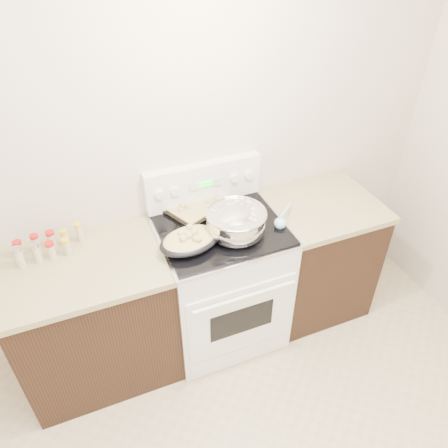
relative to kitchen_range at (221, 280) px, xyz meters
name	(u,v)px	position (x,y,z in m)	size (l,w,h in m)	color
room_shell	(306,351)	(-0.35, -1.42, 1.21)	(4.10, 3.60, 2.75)	beige
counter_left	(96,318)	(-0.83, 0.01, -0.03)	(0.93, 0.67, 0.92)	black
counter_right	(314,255)	(0.73, 0.01, -0.03)	(0.73, 0.67, 0.92)	black
kitchen_range	(221,280)	(0.00, 0.00, 0.00)	(0.78, 0.73, 1.22)	white
mixing_bowl	(236,223)	(0.05, -0.10, 0.54)	(0.37, 0.37, 0.21)	silver
roasting_pan	(190,240)	(-0.23, -0.10, 0.50)	(0.40, 0.31, 0.11)	black
baking_sheet	(198,204)	(-0.06, 0.24, 0.47)	(0.51, 0.45, 0.06)	black
wooden_spoon	(233,238)	(0.02, -0.15, 0.46)	(0.14, 0.24, 0.04)	#A46A4B
blue_ladle	(281,221)	(0.34, -0.13, 0.48)	(0.20, 0.20, 0.09)	#9FE0ED
spice_jars	(46,246)	(-0.99, 0.16, 0.49)	(0.38, 0.15, 0.13)	#BFB28C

